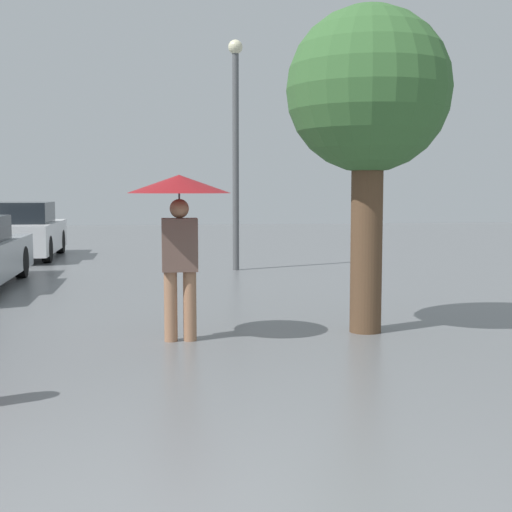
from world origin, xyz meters
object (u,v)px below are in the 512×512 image
pedestrian (179,205)px  parked_car_farthest (20,232)px  street_lamp (236,135)px  tree (369,96)px

pedestrian → parked_car_farthest: pedestrian is taller
parked_car_farthest → street_lamp: bearing=-34.1°
parked_car_farthest → tree: 11.21m
pedestrian → street_lamp: bearing=78.1°
parked_car_farthest → tree: tree is taller
pedestrian → parked_car_farthest: bearing=108.7°
pedestrian → street_lamp: size_ratio=0.39×
tree → street_lamp: 6.46m
parked_car_farthest → street_lamp: street_lamp is taller
pedestrian → parked_car_farthest: (-3.32, 9.79, -0.84)m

